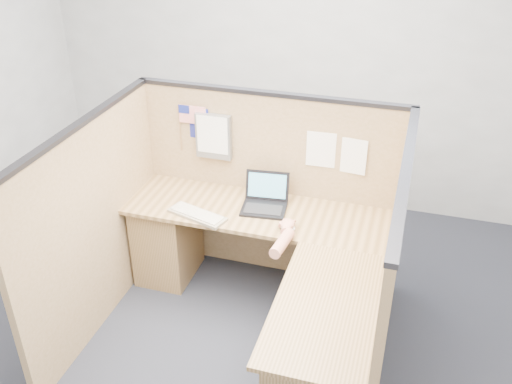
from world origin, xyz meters
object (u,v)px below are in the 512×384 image
(laptop, at_px, (266,199))
(keyboard, at_px, (197,215))
(mouse, at_px, (288,227))
(l_desk, at_px, (267,284))

(laptop, xyz_separation_m, keyboard, (-0.43, -0.28, -0.04))
(laptop, bearing_deg, mouse, -55.52)
(laptop, xyz_separation_m, mouse, (0.23, -0.27, -0.03))
(keyboard, xyz_separation_m, mouse, (0.66, 0.02, 0.01))
(keyboard, relative_size, mouse, 3.99)
(mouse, bearing_deg, laptop, 130.78)
(l_desk, xyz_separation_m, keyboard, (-0.58, 0.19, 0.35))
(laptop, relative_size, mouse, 2.98)
(keyboard, bearing_deg, laptop, 49.62)
(laptop, bearing_deg, l_desk, -79.45)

